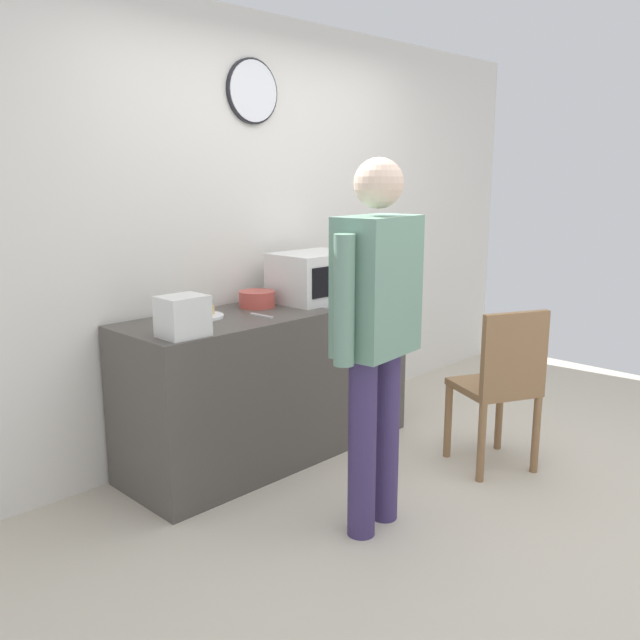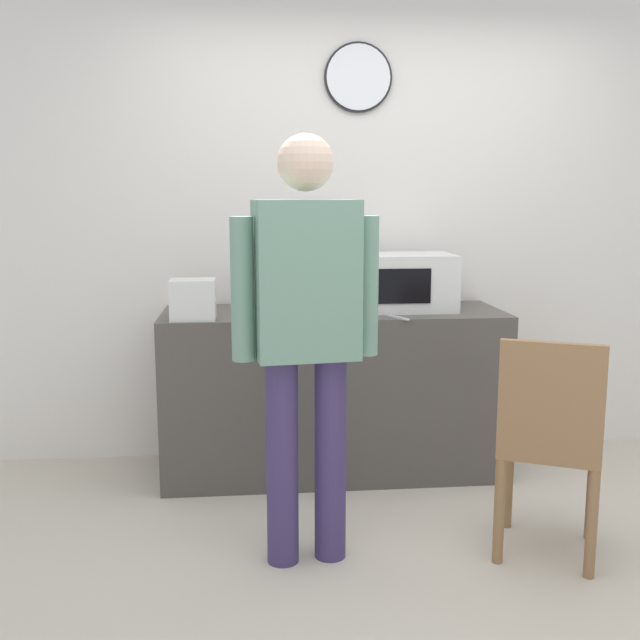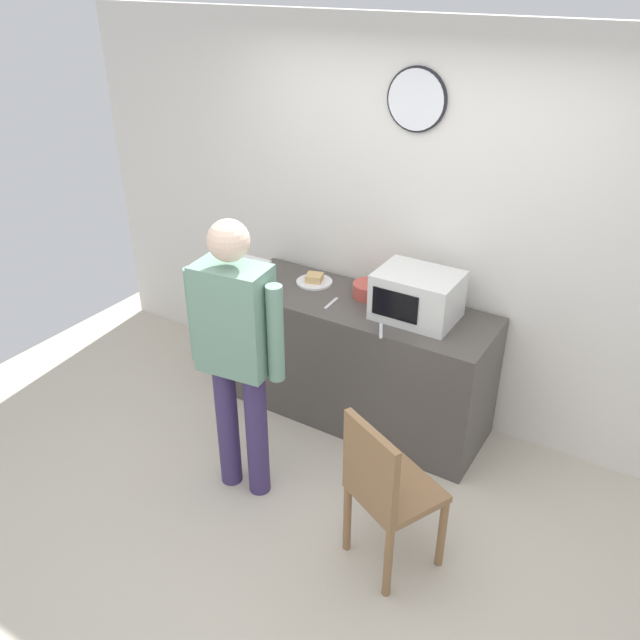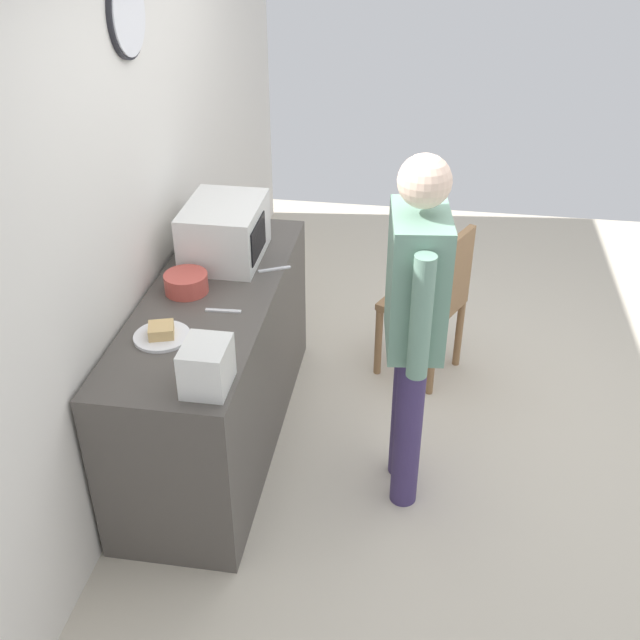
{
  "view_description": "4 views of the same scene",
  "coord_description": "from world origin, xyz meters",
  "px_view_note": "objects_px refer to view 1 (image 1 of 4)",
  "views": [
    {
      "loc": [
        -2.76,
        -1.68,
        1.66
      ],
      "look_at": [
        -0.29,
        0.76,
        0.91
      ],
      "focal_mm": 37.75,
      "sensor_mm": 36.0,
      "label": 1
    },
    {
      "loc": [
        -0.7,
        -2.64,
        1.49
      ],
      "look_at": [
        -0.37,
        0.74,
        0.92
      ],
      "focal_mm": 41.36,
      "sensor_mm": 36.0,
      "label": 2
    },
    {
      "loc": [
        1.52,
        -2.14,
        2.85
      ],
      "look_at": [
        -0.28,
        0.79,
        0.96
      ],
      "focal_mm": 36.63,
      "sensor_mm": 36.0,
      "label": 3
    },
    {
      "loc": [
        -3.35,
        0.2,
        2.75
      ],
      "look_at": [
        -0.35,
        0.66,
        0.86
      ],
      "focal_mm": 42.93,
      "sensor_mm": 36.0,
      "label": 4
    }
  ],
  "objects_px": {
    "person_standing": "(376,320)",
    "toaster": "(183,316)",
    "fork_utensil": "(262,316)",
    "microwave": "(315,277)",
    "sandwich_plate": "(200,314)",
    "spoon_utensil": "(336,308)",
    "salad_bowl": "(257,299)",
    "wooden_chair": "(501,382)"
  },
  "relations": [
    {
      "from": "person_standing",
      "to": "toaster",
      "type": "bearing_deg",
      "value": 121.99
    },
    {
      "from": "fork_utensil",
      "to": "person_standing",
      "type": "relative_size",
      "value": 0.1
    },
    {
      "from": "microwave",
      "to": "toaster",
      "type": "distance_m",
      "value": 1.14
    },
    {
      "from": "sandwich_plate",
      "to": "fork_utensil",
      "type": "height_order",
      "value": "sandwich_plate"
    },
    {
      "from": "spoon_utensil",
      "to": "fork_utensil",
      "type": "bearing_deg",
      "value": 160.84
    },
    {
      "from": "microwave",
      "to": "salad_bowl",
      "type": "bearing_deg",
      "value": 165.86
    },
    {
      "from": "microwave",
      "to": "toaster",
      "type": "relative_size",
      "value": 2.27
    },
    {
      "from": "microwave",
      "to": "sandwich_plate",
      "type": "relative_size",
      "value": 1.99
    },
    {
      "from": "microwave",
      "to": "person_standing",
      "type": "distance_m",
      "value": 1.19
    },
    {
      "from": "microwave",
      "to": "person_standing",
      "type": "height_order",
      "value": "person_standing"
    },
    {
      "from": "microwave",
      "to": "person_standing",
      "type": "xyz_separation_m",
      "value": [
        -0.62,
        -1.02,
        -0.03
      ]
    },
    {
      "from": "fork_utensil",
      "to": "spoon_utensil",
      "type": "height_order",
      "value": "same"
    },
    {
      "from": "fork_utensil",
      "to": "toaster",
      "type": "bearing_deg",
      "value": -170.85
    },
    {
      "from": "salad_bowl",
      "to": "toaster",
      "type": "bearing_deg",
      "value": -156.6
    },
    {
      "from": "salad_bowl",
      "to": "toaster",
      "type": "height_order",
      "value": "toaster"
    },
    {
      "from": "person_standing",
      "to": "wooden_chair",
      "type": "distance_m",
      "value": 1.11
    },
    {
      "from": "fork_utensil",
      "to": "person_standing",
      "type": "xyz_separation_m",
      "value": [
        -0.08,
        -0.89,
        0.12
      ]
    },
    {
      "from": "sandwich_plate",
      "to": "toaster",
      "type": "bearing_deg",
      "value": -136.25
    },
    {
      "from": "microwave",
      "to": "fork_utensil",
      "type": "xyz_separation_m",
      "value": [
        -0.54,
        -0.13,
        -0.15
      ]
    },
    {
      "from": "microwave",
      "to": "toaster",
      "type": "height_order",
      "value": "microwave"
    },
    {
      "from": "spoon_utensil",
      "to": "wooden_chair",
      "type": "xyz_separation_m",
      "value": [
        0.47,
        -0.83,
        -0.37
      ]
    },
    {
      "from": "salad_bowl",
      "to": "wooden_chair",
      "type": "distance_m",
      "value": 1.48
    },
    {
      "from": "fork_utensil",
      "to": "wooden_chair",
      "type": "bearing_deg",
      "value": -47.34
    },
    {
      "from": "toaster",
      "to": "person_standing",
      "type": "distance_m",
      "value": 0.94
    },
    {
      "from": "sandwich_plate",
      "to": "wooden_chair",
      "type": "bearing_deg",
      "value": -45.63
    },
    {
      "from": "sandwich_plate",
      "to": "fork_utensil",
      "type": "distance_m",
      "value": 0.33
    },
    {
      "from": "salad_bowl",
      "to": "sandwich_plate",
      "type": "bearing_deg",
      "value": -177.98
    },
    {
      "from": "toaster",
      "to": "wooden_chair",
      "type": "distance_m",
      "value": 1.79
    },
    {
      "from": "spoon_utensil",
      "to": "person_standing",
      "type": "height_order",
      "value": "person_standing"
    },
    {
      "from": "salad_bowl",
      "to": "fork_utensil",
      "type": "xyz_separation_m",
      "value": [
        -0.16,
        -0.22,
        -0.04
      ]
    },
    {
      "from": "toaster",
      "to": "person_standing",
      "type": "bearing_deg",
      "value": -58.01
    },
    {
      "from": "fork_utensil",
      "to": "spoon_utensil",
      "type": "bearing_deg",
      "value": -19.16
    },
    {
      "from": "sandwich_plate",
      "to": "person_standing",
      "type": "distance_m",
      "value": 1.12
    },
    {
      "from": "fork_utensil",
      "to": "sandwich_plate",
      "type": "bearing_deg",
      "value": 141.27
    },
    {
      "from": "salad_bowl",
      "to": "spoon_utensil",
      "type": "bearing_deg",
      "value": -52.89
    },
    {
      "from": "microwave",
      "to": "spoon_utensil",
      "type": "height_order",
      "value": "microwave"
    },
    {
      "from": "person_standing",
      "to": "wooden_chair",
      "type": "xyz_separation_m",
      "value": [
        0.99,
        -0.1,
        -0.49
      ]
    },
    {
      "from": "microwave",
      "to": "toaster",
      "type": "xyz_separation_m",
      "value": [
        -1.12,
        -0.22,
        -0.05
      ]
    },
    {
      "from": "microwave",
      "to": "sandwich_plate",
      "type": "bearing_deg",
      "value": 174.12
    },
    {
      "from": "fork_utensil",
      "to": "person_standing",
      "type": "distance_m",
      "value": 0.9
    },
    {
      "from": "fork_utensil",
      "to": "wooden_chair",
      "type": "relative_size",
      "value": 0.18
    },
    {
      "from": "sandwich_plate",
      "to": "wooden_chair",
      "type": "height_order",
      "value": "sandwich_plate"
    }
  ]
}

